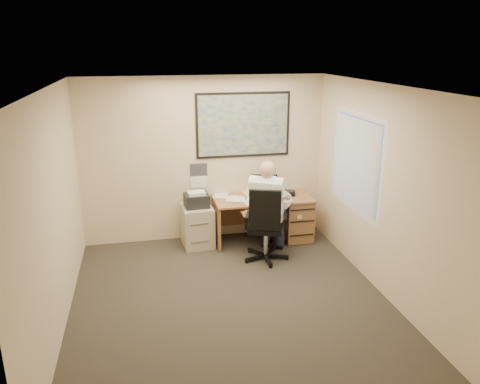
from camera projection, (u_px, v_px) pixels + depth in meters
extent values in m
cube|color=#322C26|center=(231.00, 303.00, 5.98)|extent=(4.00, 4.50, 0.00)
cube|color=white|center=(230.00, 87.00, 5.16)|extent=(4.00, 4.50, 0.00)
cube|color=beige|center=(204.00, 160.00, 7.67)|extent=(4.00, 0.00, 2.70)
cube|color=beige|center=(289.00, 299.00, 3.47)|extent=(4.00, 0.00, 2.70)
cube|color=beige|center=(53.00, 215.00, 5.17)|extent=(0.00, 4.50, 2.70)
cube|color=beige|center=(384.00, 192.00, 5.97)|extent=(0.00, 4.50, 2.70)
cube|color=#A46D46|center=(263.00, 199.00, 7.68)|extent=(1.60, 0.75, 0.03)
cube|color=#9B693F|center=(295.00, 217.00, 7.91)|extent=(0.45, 0.70, 0.70)
cube|color=#9B693F|center=(216.00, 223.00, 7.64)|extent=(0.04, 0.70, 0.70)
cube|color=#9B693F|center=(257.00, 208.00, 8.09)|extent=(1.55, 0.03, 0.55)
cylinder|color=black|center=(264.00, 194.00, 7.83)|extent=(0.17, 0.17, 0.02)
cube|color=black|center=(264.00, 184.00, 7.75)|extent=(0.43, 0.12, 0.33)
cube|color=#5CC3FB|center=(264.00, 184.00, 7.73)|extent=(0.38, 0.08, 0.28)
cube|color=#A46D46|center=(259.00, 213.00, 7.25)|extent=(0.55, 0.30, 0.02)
cube|color=beige|center=(259.00, 211.00, 7.24)|extent=(0.43, 0.14, 0.02)
cube|color=black|center=(288.00, 193.00, 7.83)|extent=(0.28, 0.27, 0.05)
cylinder|color=silver|center=(255.00, 196.00, 7.44)|extent=(0.09, 0.09, 0.19)
cylinder|color=white|center=(250.00, 192.00, 7.81)|extent=(0.08, 0.08, 0.10)
cube|color=white|center=(236.00, 199.00, 7.58)|extent=(0.60, 0.56, 0.02)
cube|color=#1E4C93|center=(243.00, 125.00, 7.61)|extent=(1.56, 0.03, 1.06)
cube|color=white|center=(199.00, 176.00, 7.72)|extent=(0.28, 0.01, 0.42)
cube|color=#BAAE96|center=(197.00, 226.00, 7.62)|extent=(0.51, 0.60, 0.66)
cube|color=black|center=(197.00, 200.00, 7.49)|extent=(0.40, 0.36, 0.21)
cube|color=white|center=(197.00, 193.00, 7.43)|extent=(0.28, 0.23, 0.05)
cylinder|color=silver|center=(266.00, 242.00, 7.14)|extent=(0.07, 0.07, 0.44)
cube|color=black|center=(266.00, 227.00, 7.06)|extent=(0.65, 0.65, 0.08)
cube|color=black|center=(276.00, 209.00, 6.75)|extent=(0.46, 0.22, 0.60)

